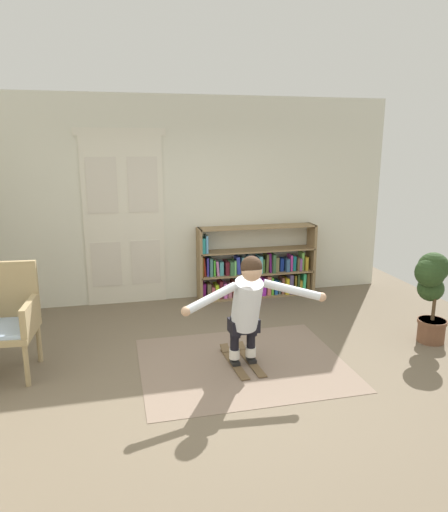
% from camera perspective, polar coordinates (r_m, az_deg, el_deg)
% --- Properties ---
extents(ground_plane, '(7.20, 7.20, 0.00)m').
position_cam_1_polar(ground_plane, '(4.77, 1.24, -14.57)').
color(ground_plane, brown).
extents(back_wall, '(6.00, 0.10, 2.90)m').
position_cam_1_polar(back_wall, '(6.80, -4.26, 6.78)').
color(back_wall, beige).
rests_on(back_wall, ground).
extents(double_door, '(1.22, 0.05, 2.45)m').
position_cam_1_polar(double_door, '(6.69, -12.05, 4.50)').
color(double_door, beige).
rests_on(double_door, ground).
extents(rug, '(2.11, 1.73, 0.01)m').
position_cam_1_polar(rug, '(5.04, 2.26, -12.92)').
color(rug, '#7F6B5B').
rests_on(rug, ground).
extents(bookshelf, '(1.77, 0.30, 1.07)m').
position_cam_1_polar(bookshelf, '(7.01, 3.73, -1.74)').
color(bookshelf, olive).
rests_on(bookshelf, ground).
extents(wicker_chair, '(0.65, 0.65, 1.10)m').
position_cam_1_polar(wicker_chair, '(5.13, -25.20, -6.75)').
color(wicker_chair, '#9E885F').
rests_on(wicker_chair, ground).
extents(potted_plant, '(0.41, 0.41, 1.05)m').
position_cam_1_polar(potted_plant, '(5.86, 23.92, -3.42)').
color(potted_plant, brown).
rests_on(potted_plant, ground).
extents(skis_pair, '(0.32, 0.76, 0.07)m').
position_cam_1_polar(skis_pair, '(5.06, 2.16, -12.58)').
color(skis_pair, brown).
rests_on(skis_pair, rug).
extents(person_skier, '(1.45, 0.59, 1.14)m').
position_cam_1_polar(person_skier, '(4.65, 2.86, -5.75)').
color(person_skier, white).
rests_on(person_skier, skis_pair).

